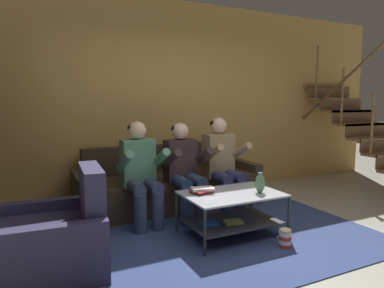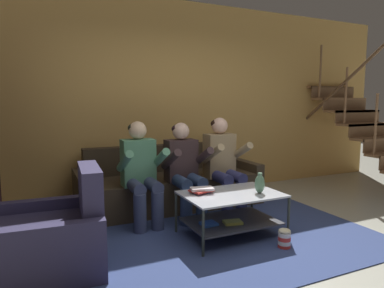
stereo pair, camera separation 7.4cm
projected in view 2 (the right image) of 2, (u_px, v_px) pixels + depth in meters
name	position (u px, v px, depth m)	size (l,w,h in m)	color
ground	(262.00, 259.00, 3.10)	(16.80, 16.80, 0.00)	#A7A797
back_partition	(165.00, 99.00, 5.14)	(8.40, 0.12, 2.90)	tan
staircase_run	(373.00, 130.00, 5.56)	(1.05, 2.24, 2.62)	#8A6240
couch	(169.00, 186.00, 4.66)	(2.44, 0.87, 0.81)	#3D3123
person_seated_left	(141.00, 169.00, 3.92)	(0.50, 0.58, 1.19)	#353E5E
person_seated_middle	(185.00, 166.00, 4.15)	(0.50, 0.58, 1.16)	navy
person_seated_right	(223.00, 161.00, 4.38)	(0.50, 0.58, 1.21)	navy
coffee_table	(231.00, 208.00, 3.58)	(1.01, 0.68, 0.46)	#B7BCC7
area_rug	(201.00, 221.00, 4.05)	(3.20, 3.23, 0.01)	navy
vase	(260.00, 184.00, 3.56)	(0.10, 0.10, 0.22)	#4F7659
book_stack	(202.00, 190.00, 3.57)	(0.26, 0.22, 0.06)	#285BB4
armchair	(52.00, 238.00, 2.86)	(0.94, 0.91, 0.87)	#312E4E
popcorn_tub	(284.00, 238.00, 3.31)	(0.12, 0.12, 0.20)	red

